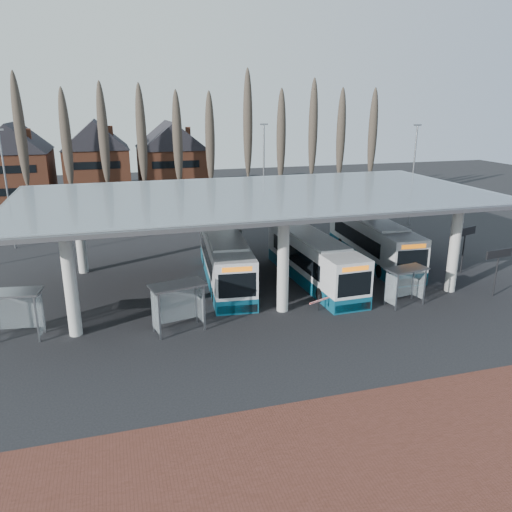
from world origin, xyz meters
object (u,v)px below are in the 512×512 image
object	(u,v)px
shelter_0	(14,304)
shelter_2	(405,278)
bus_1	(225,259)
bus_3	(372,241)
shelter_1	(177,296)
bus_2	(313,260)

from	to	relation	value
shelter_0	shelter_2	bearing A→B (deg)	4.08
shelter_0	shelter_2	world-z (taller)	shelter_0
bus_1	shelter_0	size ratio (longest dim) A/B	3.98
bus_3	shelter_1	bearing A→B (deg)	-149.42
bus_1	shelter_2	bearing A→B (deg)	-30.82
bus_2	shelter_1	xyz separation A→B (m)	(-10.32, -5.39, 0.46)
shelter_2	shelter_1	bearing A→B (deg)	169.45
shelter_0	shelter_1	size ratio (longest dim) A/B	0.96
bus_2	shelter_1	bearing A→B (deg)	-154.09
bus_1	bus_3	xyz separation A→B (m)	(12.40, 1.36, 0.02)
shelter_1	shelter_2	distance (m)	14.16
bus_2	bus_3	xyz separation A→B (m)	(6.41, 3.13, 0.05)
bus_2	shelter_0	xyz separation A→B (m)	(-18.78, -3.92, 0.42)
bus_2	shelter_2	size ratio (longest dim) A/B	4.28
bus_3	shelter_1	size ratio (longest dim) A/B	3.84
bus_1	shelter_2	size ratio (longest dim) A/B	4.43
bus_1	bus_2	distance (m)	6.25
bus_1	shelter_0	world-z (taller)	bus_1
bus_2	bus_1	bearing A→B (deg)	161.86
bus_3	shelter_0	bearing A→B (deg)	-160.79
shelter_0	shelter_1	world-z (taller)	shelter_1
bus_3	shelter_2	size ratio (longest dim) A/B	4.45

